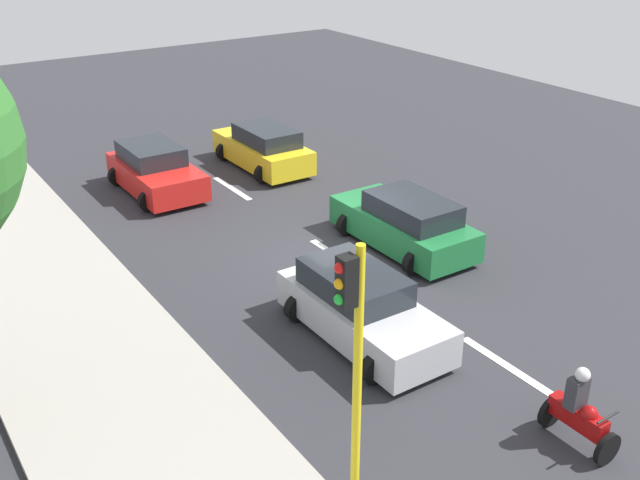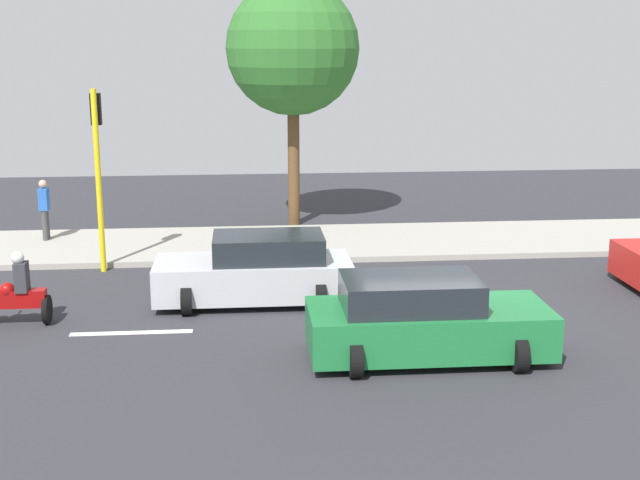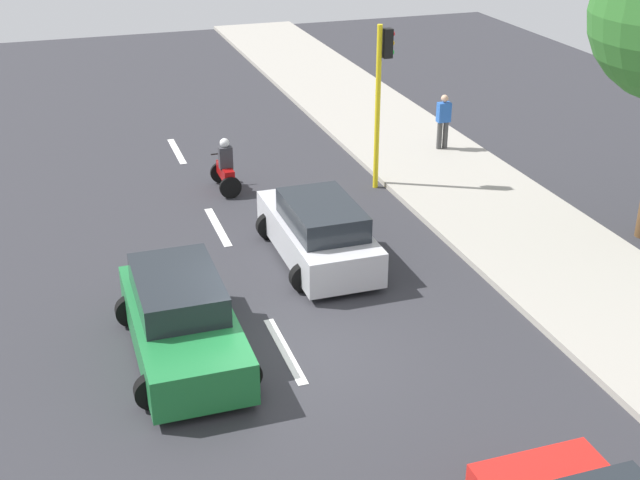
{
  "view_description": "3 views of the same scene",
  "coord_description": "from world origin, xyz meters",
  "px_view_note": "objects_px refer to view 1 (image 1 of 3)",
  "views": [
    {
      "loc": [
        10.21,
        14.43,
        8.8
      ],
      "look_at": [
        0.98,
        0.64,
        0.99
      ],
      "focal_mm": 41.74,
      "sensor_mm": 36.0,
      "label": 1
    },
    {
      "loc": [
        -16.4,
        3.74,
        5.72
      ],
      "look_at": [
        0.76,
        2.19,
        1.63
      ],
      "focal_mm": 48.38,
      "sensor_mm": 36.0,
      "label": 2
    },
    {
      "loc": [
        -3.72,
        -13.3,
        8.86
      ],
      "look_at": [
        1.13,
        1.28,
        1.59
      ],
      "focal_mm": 47.94,
      "sensor_mm": 36.0,
      "label": 3
    }
  ],
  "objects_px": {
    "car_yellow_cab": "(263,148)",
    "car_red": "(155,171)",
    "car_green": "(405,223)",
    "traffic_light_corner": "(353,345)",
    "motorcycle": "(579,413)",
    "car_silver": "(361,308)"
  },
  "relations": [
    {
      "from": "car_yellow_cab",
      "to": "car_silver",
      "type": "distance_m",
      "value": 11.28
    },
    {
      "from": "car_yellow_cab",
      "to": "car_red",
      "type": "height_order",
      "value": "same"
    },
    {
      "from": "car_green",
      "to": "traffic_light_corner",
      "type": "bearing_deg",
      "value": 45.19
    },
    {
      "from": "car_red",
      "to": "car_silver",
      "type": "distance_m",
      "value": 10.59
    },
    {
      "from": "car_green",
      "to": "car_silver",
      "type": "xyz_separation_m",
      "value": [
        3.66,
        2.95,
        -0.0
      ]
    },
    {
      "from": "car_yellow_cab",
      "to": "motorcycle",
      "type": "xyz_separation_m",
      "value": [
        2.62,
        15.51,
        -0.07
      ]
    },
    {
      "from": "car_red",
      "to": "car_silver",
      "type": "xyz_separation_m",
      "value": [
        -0.3,
        10.58,
        -0.0
      ]
    },
    {
      "from": "car_yellow_cab",
      "to": "car_green",
      "type": "relative_size",
      "value": 0.97
    },
    {
      "from": "motorcycle",
      "to": "car_green",
      "type": "bearing_deg",
      "value": -108.27
    },
    {
      "from": "traffic_light_corner",
      "to": "car_silver",
      "type": "bearing_deg",
      "value": -128.67
    },
    {
      "from": "traffic_light_corner",
      "to": "car_red",
      "type": "bearing_deg",
      "value": -100.71
    },
    {
      "from": "car_yellow_cab",
      "to": "car_green",
      "type": "height_order",
      "value": "same"
    },
    {
      "from": "car_red",
      "to": "car_yellow_cab",
      "type": "bearing_deg",
      "value": -178.91
    },
    {
      "from": "car_silver",
      "to": "traffic_light_corner",
      "type": "xyz_separation_m",
      "value": [
        3.02,
        3.77,
        2.22
      ]
    },
    {
      "from": "car_yellow_cab",
      "to": "traffic_light_corner",
      "type": "height_order",
      "value": "traffic_light_corner"
    },
    {
      "from": "motorcycle",
      "to": "traffic_light_corner",
      "type": "height_order",
      "value": "traffic_light_corner"
    },
    {
      "from": "car_yellow_cab",
      "to": "traffic_light_corner",
      "type": "distance_m",
      "value": 16.07
    },
    {
      "from": "car_silver",
      "to": "motorcycle",
      "type": "bearing_deg",
      "value": 102.57
    },
    {
      "from": "car_silver",
      "to": "motorcycle",
      "type": "relative_size",
      "value": 2.79
    },
    {
      "from": "car_yellow_cab",
      "to": "car_red",
      "type": "xyz_separation_m",
      "value": [
        4.01,
        0.08,
        0.0
      ]
    },
    {
      "from": "car_green",
      "to": "motorcycle",
      "type": "distance_m",
      "value": 8.22
    },
    {
      "from": "car_red",
      "to": "motorcycle",
      "type": "distance_m",
      "value": 15.5
    }
  ]
}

